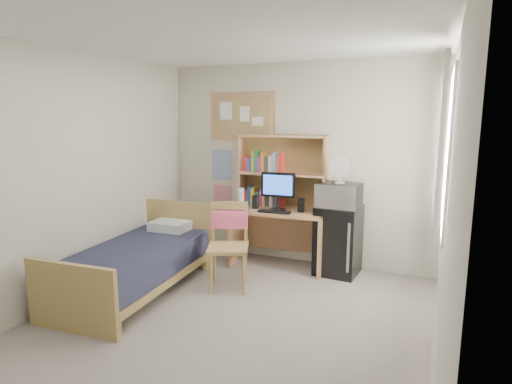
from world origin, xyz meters
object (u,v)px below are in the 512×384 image
at_px(desk, 279,238).
at_px(bulletin_board, 242,116).
at_px(monitor, 278,192).
at_px(desk_fan, 340,171).
at_px(speaker_right, 301,205).
at_px(desk_chair, 228,247).
at_px(microwave, 339,195).
at_px(speaker_left, 255,202).
at_px(mini_fridge, 338,240).
at_px(bed, 136,270).

bearing_deg(desk, bulletin_board, 151.52).
xyz_separation_m(monitor, desk_fan, (0.75, 0.09, 0.29)).
bearing_deg(speaker_right, desk, 168.69).
distance_m(desk_chair, microwave, 1.48).
bearing_deg(desk_fan, desk, -173.57).
distance_m(bulletin_board, speaker_left, 1.20).
bearing_deg(desk_fan, desk_chair, -133.27).
relative_size(mini_fridge, microwave, 1.73).
xyz_separation_m(mini_fridge, microwave, (-0.00, -0.02, 0.57)).
distance_m(desk_chair, monitor, 1.03).
distance_m(desk, monitor, 0.61).
bearing_deg(bed, desk_fan, 33.16).
distance_m(speaker_left, microwave, 1.07).
distance_m(mini_fridge, bed, 2.42).
distance_m(desk, desk_fan, 1.18).
bearing_deg(desk_chair, bed, -172.69).
relative_size(bed, speaker_left, 11.10).
bearing_deg(desk, bed, -132.92).
height_order(desk, speaker_right, speaker_right).
bearing_deg(desk_chair, speaker_right, 34.97).
distance_m(bed, speaker_left, 1.69).
xyz_separation_m(desk_chair, speaker_right, (0.57, 0.87, 0.36)).
height_order(speaker_left, desk_fan, desk_fan).
relative_size(desk_chair, bed, 0.52).
height_order(desk_chair, bed, desk_chair).
bearing_deg(microwave, desk, -173.57).
height_order(monitor, desk_fan, desk_fan).
bearing_deg(bulletin_board, desk, -24.92).
bearing_deg(bed, speaker_right, 39.27).
height_order(monitor, speaker_right, monitor).
xyz_separation_m(desk, speaker_right, (0.30, -0.04, 0.47)).
height_order(bulletin_board, desk, bulletin_board).
bearing_deg(microwave, bulletin_board, 173.00).
bearing_deg(desk_chair, mini_fridge, 21.46).
xyz_separation_m(monitor, speaker_left, (-0.30, -0.02, -0.15)).
bearing_deg(speaker_right, bed, -140.39).
bearing_deg(mini_fridge, microwave, -90.00).
relative_size(monitor, desk_fan, 1.58).
relative_size(bulletin_board, speaker_right, 5.41).
xyz_separation_m(bed, microwave, (1.92, 1.45, 0.73)).
bearing_deg(speaker_right, mini_fridge, 8.17).
xyz_separation_m(bed, desk_fan, (1.92, 1.45, 1.02)).
bearing_deg(bulletin_board, monitor, -28.92).
distance_m(desk_chair, speaker_left, 0.91).
distance_m(monitor, microwave, 0.76).
distance_m(desk, speaker_left, 0.55).
relative_size(speaker_left, speaker_right, 0.97).
distance_m(mini_fridge, microwave, 0.57).
bearing_deg(mini_fridge, bed, -138.66).
relative_size(monitor, microwave, 0.94).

